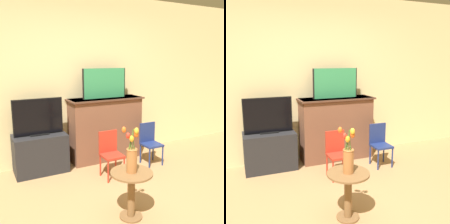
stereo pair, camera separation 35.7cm
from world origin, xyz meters
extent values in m
cube|color=beige|center=(0.00, 2.13, 1.35)|extent=(8.00, 0.06, 2.70)
cube|color=brown|center=(0.44, 1.90, 0.52)|extent=(1.20, 0.40, 1.05)
cube|color=#503123|center=(0.44, 1.89, 1.03)|extent=(1.26, 0.44, 0.02)
cube|color=black|center=(0.43, 1.91, 1.29)|extent=(0.76, 0.02, 0.48)
cube|color=#338E56|center=(0.43, 1.90, 1.29)|extent=(0.72, 0.02, 0.48)
cube|color=#232326|center=(-0.67, 1.86, 0.29)|extent=(0.77, 0.45, 0.58)
cube|color=black|center=(-0.67, 1.86, 0.58)|extent=(0.28, 0.12, 0.01)
cube|color=black|center=(-0.67, 1.87, 0.85)|extent=(0.72, 0.02, 0.54)
cube|color=black|center=(-0.67, 1.86, 0.85)|extent=(0.69, 0.02, 0.51)
cylinder|color=#B22D1E|center=(0.06, 1.05, 0.16)|extent=(0.02, 0.02, 0.31)
cylinder|color=#B22D1E|center=(0.31, 1.05, 0.16)|extent=(0.02, 0.02, 0.31)
cylinder|color=#B22D1E|center=(0.06, 1.30, 0.16)|extent=(0.02, 0.02, 0.31)
cylinder|color=#B22D1E|center=(0.31, 1.30, 0.16)|extent=(0.02, 0.02, 0.31)
cube|color=#B22D1E|center=(0.19, 1.18, 0.33)|extent=(0.29, 0.29, 0.03)
cube|color=#B22D1E|center=(0.19, 1.31, 0.50)|extent=(0.29, 0.02, 0.32)
cylinder|color=navy|center=(0.85, 1.19, 0.16)|extent=(0.02, 0.02, 0.31)
cylinder|color=navy|center=(1.10, 1.19, 0.16)|extent=(0.02, 0.02, 0.31)
cylinder|color=navy|center=(0.85, 1.44, 0.16)|extent=(0.02, 0.02, 0.31)
cylinder|color=navy|center=(1.10, 1.44, 0.16)|extent=(0.02, 0.02, 0.31)
cube|color=navy|center=(0.98, 1.32, 0.33)|extent=(0.29, 0.29, 0.03)
cube|color=navy|center=(0.98, 1.45, 0.50)|extent=(0.29, 0.02, 0.32)
cylinder|color=brown|center=(-0.08, 0.23, 0.01)|extent=(0.25, 0.25, 0.02)
cylinder|color=brown|center=(-0.08, 0.23, 0.25)|extent=(0.08, 0.08, 0.50)
cylinder|color=brown|center=(-0.08, 0.23, 0.51)|extent=(0.45, 0.45, 0.02)
cylinder|color=#AD6B38|center=(-0.08, 0.23, 0.64)|extent=(0.11, 0.11, 0.25)
torus|color=#AD6B38|center=(-0.08, 0.23, 0.77)|extent=(0.12, 0.12, 0.01)
cylinder|color=#477A2D|center=(-0.09, 0.24, 0.80)|extent=(0.02, 0.03, 0.23)
ellipsoid|color=red|center=(-0.11, 0.26, 0.91)|extent=(0.04, 0.04, 0.06)
cylinder|color=#477A2D|center=(-0.07, 0.22, 0.81)|extent=(0.03, 0.02, 0.25)
ellipsoid|color=orange|center=(-0.05, 0.20, 0.93)|extent=(0.05, 0.05, 0.07)
cylinder|color=#477A2D|center=(-0.10, 0.23, 0.84)|extent=(0.07, 0.03, 0.30)
ellipsoid|color=orange|center=(-0.16, 0.25, 0.98)|extent=(0.04, 0.04, 0.06)
cylinder|color=#477A2D|center=(-0.07, 0.21, 0.83)|extent=(0.02, 0.03, 0.29)
ellipsoid|color=gold|center=(-0.06, 0.19, 0.97)|extent=(0.05, 0.05, 0.07)
cylinder|color=#477A2D|center=(-0.09, 0.21, 0.79)|extent=(0.02, 0.02, 0.21)
ellipsoid|color=orange|center=(-0.10, 0.20, 0.89)|extent=(0.05, 0.05, 0.06)
camera|label=1|loc=(-1.44, -1.94, 1.68)|focal=42.00mm
camera|label=2|loc=(-1.12, -2.09, 1.68)|focal=42.00mm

